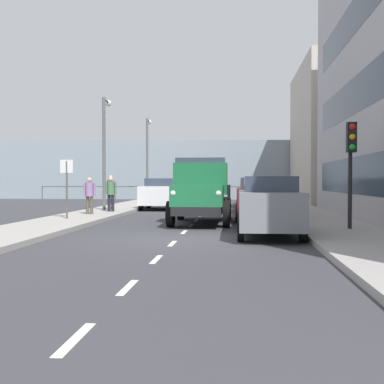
{
  "coord_description": "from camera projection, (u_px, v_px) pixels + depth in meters",
  "views": [
    {
      "loc": [
        -1.63,
        13.62,
        1.61
      ],
      "look_at": [
        0.23,
        -7.21,
        1.13
      ],
      "focal_mm": 46.92,
      "sensor_mm": 36.0,
      "label": 1
    }
  ],
  "objects": [
    {
      "name": "ground_plane",
      "position": [
        198.0,
        218.0,
        21.42
      ],
      "size": [
        80.0,
        80.0,
        0.0
      ],
      "primitive_type": "plane",
      "color": "#38383D"
    },
    {
      "name": "sidewalk_left",
      "position": [
        312.0,
        217.0,
        21.0
      ],
      "size": [
        2.54,
        36.83,
        0.15
      ],
      "primitive_type": "cube",
      "color": "#9E9993",
      "rests_on": "ground_plane"
    },
    {
      "name": "sidewalk_right",
      "position": [
        90.0,
        216.0,
        21.84
      ],
      "size": [
        2.54,
        36.83,
        0.15
      ],
      "primitive_type": "cube",
      "color": "#9E9993",
      "rests_on": "ground_plane"
    },
    {
      "name": "road_centreline_markings",
      "position": [
        196.0,
        220.0,
        20.36
      ],
      "size": [
        0.12,
        32.17,
        0.01
      ],
      "color": "silver",
      "rests_on": "ground_plane"
    },
    {
      "name": "building_far_block",
      "position": [
        357.0,
        135.0,
        35.23
      ],
      "size": [
        8.03,
        11.74,
        9.62
      ],
      "color": "beige",
      "rests_on": "ground_plane"
    },
    {
      "name": "sea_horizon",
      "position": [
        217.0,
        170.0,
        42.69
      ],
      "size": [
        80.0,
        0.8,
        5.0
      ],
      "primitive_type": "cube",
      "color": "#84939E",
      "rests_on": "ground_plane"
    },
    {
      "name": "seawall_railing",
      "position": [
        216.0,
        189.0,
        39.14
      ],
      "size": [
        28.08,
        0.08,
        1.2
      ],
      "color": "#4C5156",
      "rests_on": "ground_plane"
    },
    {
      "name": "truck_vintage_green",
      "position": [
        201.0,
        192.0,
        18.52
      ],
      "size": [
        2.17,
        5.64,
        2.43
      ],
      "color": "black",
      "rests_on": "ground_plane"
    },
    {
      "name": "car_grey_kerbside_near",
      "position": [
        269.0,
        206.0,
        14.28
      ],
      "size": [
        1.79,
        4.1,
        1.72
      ],
      "color": "slate",
      "rests_on": "ground_plane"
    },
    {
      "name": "car_maroon_kerbside_1",
      "position": [
        260.0,
        198.0,
        20.05
      ],
      "size": [
        1.9,
        4.08,
        1.72
      ],
      "color": "maroon",
      "rests_on": "ground_plane"
    },
    {
      "name": "car_teal_kerbside_2",
      "position": [
        255.0,
        195.0,
        25.28
      ],
      "size": [
        1.86,
        4.19,
        1.72
      ],
      "color": "#1E6670",
      "rests_on": "ground_plane"
    },
    {
      "name": "car_silver_kerbside_3",
      "position": [
        252.0,
        192.0,
        30.6
      ],
      "size": [
        1.82,
        4.22,
        1.72
      ],
      "color": "#B7BABF",
      "rests_on": "ground_plane"
    },
    {
      "name": "car_white_oppositeside_0",
      "position": [
        161.0,
        193.0,
        27.68
      ],
      "size": [
        1.94,
        3.93,
        1.72
      ],
      "color": "white",
      "rests_on": "ground_plane"
    },
    {
      "name": "car_navy_oppositeside_1",
      "position": [
        174.0,
        191.0,
        33.37
      ],
      "size": [
        1.96,
        4.65,
        1.72
      ],
      "color": "navy",
      "rests_on": "ground_plane"
    },
    {
      "name": "car_red_oppositeside_2",
      "position": [
        184.0,
        189.0,
        39.9
      ],
      "size": [
        1.84,
        4.18,
        1.72
      ],
      "color": "#B21E1E",
      "rests_on": "ground_plane"
    },
    {
      "name": "pedestrian_couple_b",
      "position": [
        90.0,
        193.0,
        21.75
      ],
      "size": [
        0.53,
        0.34,
        1.59
      ],
      "color": "#4C473D",
      "rests_on": "sidewalk_right"
    },
    {
      "name": "pedestrian_near_railing",
      "position": [
        111.0,
        191.0,
        23.58
      ],
      "size": [
        0.53,
        0.34,
        1.62
      ],
      "color": "black",
      "rests_on": "sidewalk_right"
    },
    {
      "name": "pedestrian_couple_a",
      "position": [
        111.0,
        189.0,
        25.3
      ],
      "size": [
        0.53,
        0.34,
        1.72
      ],
      "color": "#383342",
      "rests_on": "sidewalk_right"
    },
    {
      "name": "traffic_light_near",
      "position": [
        351.0,
        152.0,
        15.02
      ],
      "size": [
        0.28,
        0.41,
        3.2
      ],
      "color": "black",
      "rests_on": "sidewalk_left"
    },
    {
      "name": "lamp_post_promenade",
      "position": [
        105.0,
        142.0,
        24.92
      ],
      "size": [
        0.32,
        1.14,
        5.57
      ],
      "color": "#59595B",
      "rests_on": "sidewalk_right"
    },
    {
      "name": "lamp_post_far",
      "position": [
        148.0,
        151.0,
        36.01
      ],
      "size": [
        0.32,
        1.14,
        5.9
      ],
      "color": "#59595B",
      "rests_on": "sidewalk_right"
    },
    {
      "name": "street_sign",
      "position": [
        67.0,
        179.0,
        19.15
      ],
      "size": [
        0.5,
        0.07,
        2.25
      ],
      "color": "#4C4C4C",
      "rests_on": "sidewalk_right"
    }
  ]
}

